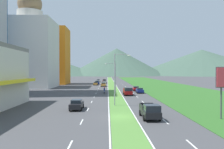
{
  "coord_description": "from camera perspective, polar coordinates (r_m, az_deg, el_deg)",
  "views": [
    {
      "loc": [
        -1.99,
        -29.78,
        6.19
      ],
      "look_at": [
        -0.35,
        47.95,
        4.9
      ],
      "focal_mm": 35.91,
      "sensor_mm": 36.0,
      "label": 1
    }
  ],
  "objects": [
    {
      "name": "lane_dash_right_3",
      "position": [
        36.89,
        10.01,
        -8.71
      ],
      "size": [
        0.16,
        2.8,
        0.01
      ],
      "primitive_type": "cube",
      "color": "silver",
      "rests_on": "ground_plane"
    },
    {
      "name": "lane_dash_left_4",
      "position": [
        44.83,
        -5.21,
        -6.98
      ],
      "size": [
        0.16,
        2.8,
        0.01
      ],
      "primitive_type": "cube",
      "color": "silver",
      "rests_on": "ground_plane"
    },
    {
      "name": "lane_dash_right_11",
      "position": [
        105.13,
        2.67,
        -2.42
      ],
      "size": [
        0.16,
        2.8,
        0.01
      ],
      "primitive_type": "cube",
      "color": "silver",
      "rests_on": "ground_plane"
    },
    {
      "name": "car_0",
      "position": [
        110.47,
        -1.86,
        -1.86
      ],
      "size": [
        1.9,
        4.15,
        1.46
      ],
      "rotation": [
        0.0,
        0.0,
        1.57
      ],
      "color": "#B2B2B7",
      "rests_on": "ground_plane"
    },
    {
      "name": "edge_line_median_left",
      "position": [
        89.99,
        -1.05,
        -2.99
      ],
      "size": [
        0.16,
        240.0,
        0.01
      ],
      "primitive_type": "cube",
      "color": "silver",
      "rests_on": "ground_plane"
    },
    {
      "name": "car_7",
      "position": [
        122.86,
        -1.96,
        -1.57
      ],
      "size": [
        2.0,
        4.59,
        1.54
      ],
      "rotation": [
        0.0,
        0.0,
        1.57
      ],
      "color": "maroon",
      "rests_on": "ground_plane"
    },
    {
      "name": "hill_far_right",
      "position": [
        354.6,
        21.83,
        2.9
      ],
      "size": [
        205.26,
        205.26,
        37.36
      ],
      "primitive_type": "cone",
      "color": "#3D5647",
      "rests_on": "ground_plane"
    },
    {
      "name": "grass_median",
      "position": [
        90.01,
        0.06,
        -2.97
      ],
      "size": [
        3.2,
        240.0,
        0.06
      ],
      "primitive_type": "cube",
      "color": "#518438",
      "rests_on": "ground_plane"
    },
    {
      "name": "street_lamp_near",
      "position": [
        39.46,
        1.13,
        -0.33
      ],
      "size": [
        2.88,
        0.4,
        9.23
      ],
      "color": "#99999E",
      "rests_on": "ground_plane"
    },
    {
      "name": "lane_dash_left_8",
      "position": [
        79.12,
        -3.46,
        -3.53
      ],
      "size": [
        0.16,
        2.8,
        0.01
      ],
      "primitive_type": "cube",
      "color": "silver",
      "rests_on": "ground_plane"
    },
    {
      "name": "midrise_colored",
      "position": [
        108.02,
        -14.79,
        4.53
      ],
      "size": [
        13.88,
        13.88,
        25.97
      ],
      "primitive_type": "cube",
      "color": "orange",
      "rests_on": "ground_plane"
    },
    {
      "name": "ground_plane",
      "position": [
        30.48,
        2.61,
        -10.77
      ],
      "size": [
        600.0,
        600.0,
        0.0
      ],
      "primitive_type": "plane",
      "color": "#424244"
    },
    {
      "name": "lane_dash_right_6",
      "position": [
        62.27,
        5.36,
        -4.75
      ],
      "size": [
        0.16,
        2.8,
        0.01
      ],
      "primitive_type": "cube",
      "color": "silver",
      "rests_on": "ground_plane"
    },
    {
      "name": "lane_dash_left_5",
      "position": [
        53.38,
        -4.56,
        -5.7
      ],
      "size": [
        0.16,
        2.8,
        0.01
      ],
      "primitive_type": "cube",
      "color": "silver",
      "rests_on": "ground_plane"
    },
    {
      "name": "lane_dash_right_10",
      "position": [
        96.53,
        3.01,
        -2.72
      ],
      "size": [
        0.16,
        2.8,
        0.01
      ],
      "primitive_type": "cube",
      "color": "silver",
      "rests_on": "ground_plane"
    },
    {
      "name": "domed_building",
      "position": [
        88.62,
        -20.11,
        6.11
      ],
      "size": [
        17.69,
        17.69,
        35.19
      ],
      "color": "silver",
      "rests_on": "ground_plane"
    },
    {
      "name": "pickup_truck_1",
      "position": [
        29.61,
        9.65,
        -9.19
      ],
      "size": [
        2.18,
        5.4,
        2.0
      ],
      "rotation": [
        0.0,
        0.0,
        -1.57
      ],
      "color": "black",
      "rests_on": "ground_plane"
    },
    {
      "name": "lane_dash_right_2",
      "position": [
        28.63,
        13.44,
        -11.55
      ],
      "size": [
        0.16,
        2.8,
        0.01
      ],
      "primitive_type": "cube",
      "color": "silver",
      "rests_on": "ground_plane"
    },
    {
      "name": "lane_dash_left_7",
      "position": [
        70.53,
        -3.74,
        -4.08
      ],
      "size": [
        0.16,
        2.8,
        0.01
      ],
      "primitive_type": "cube",
      "color": "silver",
      "rests_on": "ground_plane"
    },
    {
      "name": "lane_dash_left_9",
      "position": [
        87.72,
        -3.24,
        -3.09
      ],
      "size": [
        0.16,
        2.8,
        0.01
      ],
      "primitive_type": "cube",
      "color": "silver",
      "rests_on": "ground_plane"
    },
    {
      "name": "motorcycle_rider",
      "position": [
        60.43,
        -1.97,
        -4.22
      ],
      "size": [
        0.36,
        2.0,
        1.8
      ],
      "rotation": [
        0.0,
        0.0,
        1.57
      ],
      "color": "black",
      "rests_on": "ground_plane"
    },
    {
      "name": "street_lamp_mid",
      "position": [
        62.56,
        0.56,
        -0.22
      ],
      "size": [
        3.11,
        0.4,
        8.42
      ],
      "color": "#99999E",
      "rests_on": "ground_plane"
    },
    {
      "name": "lane_dash_left_11",
      "position": [
        104.93,
        -2.9,
        -2.43
      ],
      "size": [
        0.16,
        2.8,
        0.01
      ],
      "primitive_type": "cube",
      "color": "silver",
      "rests_on": "ground_plane"
    },
    {
      "name": "lane_dash_right_8",
      "position": [
        79.37,
        3.93,
        -3.52
      ],
      "size": [
        0.16,
        2.8,
        0.01
      ],
      "primitive_type": "cube",
      "color": "silver",
      "rests_on": "ground_plane"
    },
    {
      "name": "car_2",
      "position": [
        123.79,
        -3.51,
        -1.57
      ],
      "size": [
        1.91,
        4.18,
        1.44
      ],
      "rotation": [
        0.0,
        0.0,
        1.57
      ],
      "color": "#B2B2B7",
      "rests_on": "ground_plane"
    },
    {
      "name": "lane_dash_left_6",
      "position": [
        61.94,
        -4.09,
        -4.78
      ],
      "size": [
        0.16,
        2.8,
        0.01
      ],
      "primitive_type": "cube",
      "color": "silver",
      "rests_on": "ground_plane"
    },
    {
      "name": "lane_dash_left_12",
      "position": [
        113.55,
        -2.78,
        -2.17
      ],
      "size": [
        0.16,
        2.8,
        0.01
      ],
      "primitive_type": "cube",
      "color": "silver",
      "rests_on": "ground_plane"
    },
    {
      "name": "car_8",
      "position": [
        69.4,
        6.15,
        -3.57
      ],
      "size": [
        1.85,
        4.31,
        1.4
      ],
      "rotation": [
        0.0,
        0.0,
        -1.57
      ],
      "color": "maroon",
      "rests_on": "ground_plane"
    },
    {
      "name": "edge_line_median_right",
      "position": [
        90.07,
        1.18,
        -2.98
      ],
      "size": [
        0.16,
        240.0,
        0.01
      ],
      "primitive_type": "cube",
      "color": "silver",
      "rests_on": "ground_plane"
    },
    {
      "name": "pickup_truck_0",
      "position": [
        56.88,
        4.05,
        -4.3
      ],
      "size": [
        2.18,
        5.4,
        2.0
      ],
      "rotation": [
        0.0,
        0.0,
        -1.57
      ],
      "color": "maroon",
      "rests_on": "ground_plane"
    },
    {
      "name": "hill_far_left",
      "position": [
        305.66,
        -14.89,
        1.84
      ],
      "size": [
        133.46,
        133.46,
        22.18
      ],
      "primitive_type": "cone",
      "color": "#3D5647",
      "rests_on": "ground_plane"
    },
    {
      "name": "hill_far_center",
      "position": [
        303.26,
        1.17,
        3.23
      ],
      "size": [
        133.23,
        133.23,
        36.49
      ],
      "primitive_type": "cone",
      "color": "#3D5647",
      "rests_on": "ground_plane"
    },
    {
      "name": "lane_dash_left_1",
      "position": [
        19.67,
        -10.74,
        -17.39
      ],
      "size": [
        0.16,
        2.8,
        0.01
      ],
      "primitive_type": "cube",
      "color": "silver",
      "rests_on": "ground_plane"
    },
    {
      "name": "lane_dash_left_2",
      "position": [
        27.91,
        -7.74,
        -11.86
      ],
      "size": [
        0.16,
        2.8,
        0.01
      ],
      "primitive_type": "cube",
      "color": "silver",
      "rests_on": "ground_plane"
    },
    {
      "name": "lane_dash_left_3",
      "position": [
        36.33,
        -6.17,
        -8.85
      ],
      "size": [
        0.16,
        2.8,
        0.01
      ],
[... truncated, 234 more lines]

